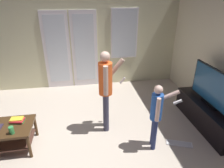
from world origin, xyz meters
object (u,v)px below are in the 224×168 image
(loose_keyboard, at_px, (179,144))
(cup_near_edge, at_px, (11,130))
(coffee_table, at_px, (0,133))
(tv_stand, at_px, (207,115))
(flat_screen_tv, at_px, (213,88))
(book_stack, at_px, (17,120))
(person_child, at_px, (157,112))
(person_adult, at_px, (106,85))

(loose_keyboard, xyz_separation_m, cup_near_edge, (-2.71, 0.19, 0.49))
(coffee_table, relative_size, cup_near_edge, 8.68)
(tv_stand, xyz_separation_m, flat_screen_tv, (-0.00, 0.00, 0.59))
(tv_stand, xyz_separation_m, book_stack, (-3.47, 0.06, 0.24))
(flat_screen_tv, relative_size, cup_near_edge, 9.96)
(tv_stand, relative_size, book_stack, 6.92)
(loose_keyboard, distance_m, cup_near_edge, 2.76)
(loose_keyboard, bearing_deg, flat_screen_tv, 29.87)
(cup_near_edge, bearing_deg, person_child, -4.02)
(flat_screen_tv, bearing_deg, cup_near_edge, -175.98)
(coffee_table, xyz_separation_m, flat_screen_tv, (3.74, 0.05, 0.50))
(tv_stand, distance_m, loose_keyboard, 0.90)
(person_adult, xyz_separation_m, person_child, (0.72, -0.65, -0.22))
(coffee_table, height_order, person_child, person_child)
(book_stack, bearing_deg, flat_screen_tv, -1.00)
(coffee_table, bearing_deg, tv_stand, 0.67)
(person_child, relative_size, book_stack, 4.95)
(flat_screen_tv, xyz_separation_m, person_child, (-1.22, -0.40, -0.13))
(loose_keyboard, bearing_deg, book_stack, 169.66)
(coffee_table, distance_m, tv_stand, 3.74)
(tv_stand, bearing_deg, book_stack, 178.94)
(tv_stand, relative_size, person_child, 1.40)
(person_child, bearing_deg, coffee_table, 171.99)
(coffee_table, relative_size, loose_keyboard, 2.32)
(coffee_table, height_order, book_stack, book_stack)
(flat_screen_tv, height_order, loose_keyboard, flat_screen_tv)
(person_adult, bearing_deg, book_stack, -173.09)
(loose_keyboard, bearing_deg, coffee_table, 172.61)
(tv_stand, xyz_separation_m, person_child, (-1.22, -0.40, 0.47))
(tv_stand, xyz_separation_m, cup_near_edge, (-3.47, -0.24, 0.27))
(coffee_table, relative_size, person_child, 0.92)
(tv_stand, distance_m, person_child, 1.37)
(person_adult, xyz_separation_m, loose_keyboard, (1.19, -0.68, -0.90))
(tv_stand, bearing_deg, coffee_table, -179.33)
(tv_stand, distance_m, book_stack, 3.48)
(book_stack, bearing_deg, person_adult, 6.91)
(flat_screen_tv, height_order, book_stack, flat_screen_tv)
(person_child, height_order, book_stack, person_child)
(person_child, relative_size, loose_keyboard, 2.53)
(person_child, xyz_separation_m, loose_keyboard, (0.47, -0.03, -0.68))
(person_adult, height_order, cup_near_edge, person_adult)
(person_adult, height_order, book_stack, person_adult)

